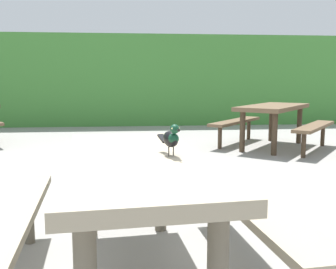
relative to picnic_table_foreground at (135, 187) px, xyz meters
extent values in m
cube|color=#428438|center=(-0.14, 8.72, 0.61)|extent=(28.00, 2.13, 2.33)
cube|color=gray|center=(0.00, 0.00, 0.15)|extent=(0.92, 1.86, 0.07)
cylinder|color=#635B4C|center=(-0.33, 0.67, -0.22)|extent=(0.09, 0.09, 0.67)
cylinder|color=#635B4C|center=(0.20, 0.72, -0.22)|extent=(0.09, 0.09, 0.67)
cube|color=gray|center=(-0.70, -0.06, -0.14)|extent=(0.44, 1.73, 0.05)
cylinder|color=#635B4C|center=(-0.76, 0.57, -0.36)|extent=(0.07, 0.07, 0.39)
cube|color=gray|center=(0.70, 0.06, -0.14)|extent=(0.44, 1.73, 0.05)
cylinder|color=#635B4C|center=(0.64, 0.70, -0.36)|extent=(0.07, 0.07, 0.39)
ellipsoid|color=black|center=(0.20, -0.04, 0.28)|extent=(0.11, 0.16, 0.09)
ellipsoid|color=#0F3823|center=(0.21, -0.08, 0.29)|extent=(0.08, 0.08, 0.06)
sphere|color=#0F3823|center=(0.22, -0.10, 0.34)|extent=(0.05, 0.05, 0.05)
sphere|color=#EAE08C|center=(0.24, -0.10, 0.35)|extent=(0.01, 0.01, 0.01)
sphere|color=#EAE08C|center=(0.20, -0.11, 0.35)|extent=(0.01, 0.01, 0.01)
cone|color=black|center=(0.23, -0.13, 0.34)|extent=(0.02, 0.03, 0.02)
cube|color=black|center=(0.17, 0.08, 0.27)|extent=(0.06, 0.10, 0.04)
cylinder|color=#47423D|center=(0.22, -0.04, 0.21)|extent=(0.01, 0.01, 0.05)
cylinder|color=#47423D|center=(0.19, -0.05, 0.21)|extent=(0.01, 0.01, 0.05)
cube|color=brown|center=(2.44, 4.28, 0.15)|extent=(1.73, 1.87, 0.07)
cylinder|color=#423324|center=(3.09, 4.65, -0.22)|extent=(0.09, 0.09, 0.67)
cylinder|color=#423324|center=(2.68, 4.99, -0.22)|extent=(0.09, 0.09, 0.67)
cylinder|color=#423324|center=(2.20, 3.56, -0.22)|extent=(0.09, 0.09, 0.67)
cylinder|color=#423324|center=(1.79, 3.90, -0.22)|extent=(0.09, 0.09, 0.67)
cube|color=brown|center=(2.98, 3.83, -0.14)|extent=(1.30, 1.50, 0.05)
cylinder|color=#423324|center=(3.39, 4.33, -0.36)|extent=(0.07, 0.07, 0.39)
cylinder|color=#423324|center=(2.57, 3.34, -0.36)|extent=(0.07, 0.07, 0.39)
cube|color=brown|center=(1.90, 4.72, -0.14)|extent=(1.30, 1.50, 0.05)
cylinder|color=#423324|center=(2.30, 5.22, -0.36)|extent=(0.07, 0.07, 0.39)
cylinder|color=#423324|center=(1.49, 4.23, -0.36)|extent=(0.07, 0.07, 0.39)
camera|label=1|loc=(-0.02, -2.12, 0.60)|focal=40.81mm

